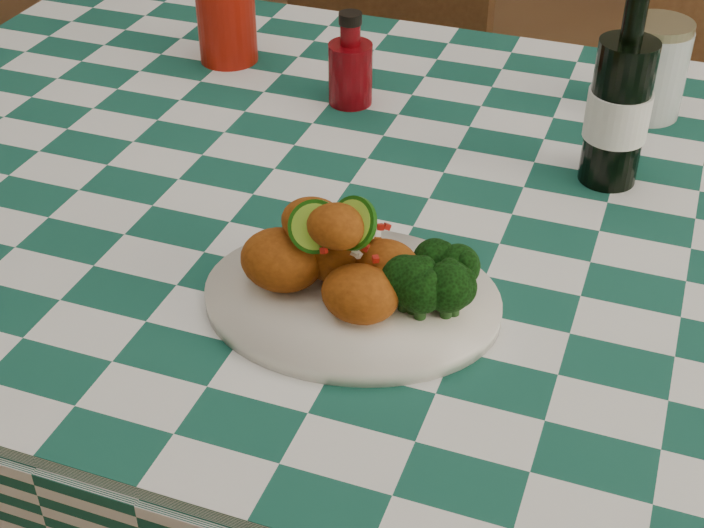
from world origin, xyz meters
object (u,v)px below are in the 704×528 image
at_px(plate, 352,300).
at_px(red_tumbler, 226,12).
at_px(dining_table, 416,428).
at_px(ketchup_bottle, 350,59).
at_px(fried_chicken_pile, 341,249).
at_px(beer_bottle, 622,87).
at_px(mason_jar, 652,69).
at_px(wooden_chair_left, 345,122).

relative_size(plate, red_tumbler, 2.00).
distance_m(dining_table, ketchup_bottle, 0.53).
relative_size(fried_chicken_pile, beer_bottle, 0.65).
relative_size(plate, mason_jar, 2.31).
bearing_deg(ketchup_bottle, wooden_chair_left, 111.41).
distance_m(mason_jar, beer_bottle, 0.21).
height_order(dining_table, beer_bottle, beer_bottle).
bearing_deg(red_tumbler, mason_jar, 3.60).
height_order(ketchup_bottle, wooden_chair_left, wooden_chair_left).
height_order(plate, red_tumbler, red_tumbler).
height_order(dining_table, plate, plate).
distance_m(dining_table, plate, 0.46).
bearing_deg(wooden_chair_left, plate, -63.94).
distance_m(plate, ketchup_bottle, 0.47).
bearing_deg(dining_table, ketchup_bottle, 130.61).
bearing_deg(wooden_chair_left, fried_chicken_pile, -64.61).
xyz_separation_m(ketchup_bottle, beer_bottle, (0.37, -0.09, 0.06)).
height_order(mason_jar, wooden_chair_left, wooden_chair_left).
xyz_separation_m(plate, ketchup_bottle, (-0.16, 0.44, 0.06)).
xyz_separation_m(fried_chicken_pile, mason_jar, (0.25, 0.55, -0.00)).
relative_size(fried_chicken_pile, mason_jar, 1.23).
relative_size(red_tumbler, wooden_chair_left, 0.16).
bearing_deg(red_tumbler, beer_bottle, -14.83).
relative_size(beer_bottle, wooden_chair_left, 0.26).
relative_size(fried_chicken_pile, wooden_chair_left, 0.17).
distance_m(red_tumbler, ketchup_bottle, 0.24).
bearing_deg(mason_jar, beer_bottle, -96.69).
bearing_deg(red_tumbler, fried_chicken_pile, -53.57).
bearing_deg(wooden_chair_left, ketchup_bottle, -63.44).
distance_m(dining_table, wooden_chair_left, 0.77).
xyz_separation_m(fried_chicken_pile, beer_bottle, (0.22, 0.35, 0.06)).
bearing_deg(mason_jar, ketchup_bottle, -164.48).
bearing_deg(wooden_chair_left, red_tumbler, -90.97).
distance_m(plate, wooden_chair_left, 1.01).
bearing_deg(ketchup_bottle, mason_jar, 15.52).
distance_m(red_tumbler, mason_jar, 0.62).
relative_size(red_tumbler, ketchup_bottle, 1.17).
height_order(fried_chicken_pile, ketchup_bottle, ketchup_bottle).
distance_m(dining_table, fried_chicken_pile, 0.52).
bearing_deg(mason_jar, wooden_chair_left, 148.44).
bearing_deg(dining_table, wooden_chair_left, 118.17).
xyz_separation_m(dining_table, mason_jar, (0.22, 0.32, 0.46)).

